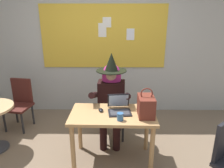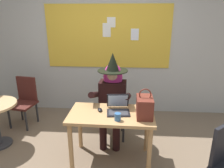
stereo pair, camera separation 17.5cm
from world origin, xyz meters
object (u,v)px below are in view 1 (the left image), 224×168
at_px(coffee_mug, 120,117).
at_px(chair_spare_by_window, 20,101).
at_px(laptop, 119,108).
at_px(desk_main, 113,121).
at_px(handbag, 146,106).
at_px(person_costumed, 111,94).
at_px(chair_at_desk, 111,107).
at_px(computer_mouse, 101,110).

xyz_separation_m(coffee_mug, chair_spare_by_window, (-1.76, 1.13, -0.29)).
bearing_deg(coffee_mug, laptop, 91.31).
distance_m(desk_main, laptop, 0.20).
height_order(coffee_mug, chair_spare_by_window, chair_spare_by_window).
bearing_deg(handbag, coffee_mug, -158.44).
distance_m(person_costumed, laptop, 0.50).
height_order(chair_at_desk, handbag, handbag).
height_order(chair_at_desk, computer_mouse, chair_at_desk).
height_order(person_costumed, handbag, person_costumed).
bearing_deg(desk_main, person_costumed, 92.72).
relative_size(laptop, handbag, 0.89).
distance_m(desk_main, computer_mouse, 0.22).
bearing_deg(laptop, chair_spare_by_window, 148.16).
height_order(desk_main, person_costumed, person_costumed).
relative_size(computer_mouse, handbag, 0.28).
xyz_separation_m(desk_main, chair_at_desk, (-0.03, 0.67, -0.11)).
bearing_deg(laptop, handbag, -24.64).
bearing_deg(handbag, chair_at_desk, 121.93).
bearing_deg(chair_spare_by_window, person_costumed, 86.63).
bearing_deg(chair_at_desk, desk_main, -2.24).
height_order(computer_mouse, chair_spare_by_window, chair_spare_by_window).
bearing_deg(chair_spare_by_window, computer_mouse, 69.65).
height_order(desk_main, chair_spare_by_window, chair_spare_by_window).
xyz_separation_m(desk_main, chair_spare_by_window, (-1.67, 0.94, -0.12)).
distance_m(handbag, coffee_mug, 0.37).
bearing_deg(coffee_mug, chair_spare_by_window, 147.41).
bearing_deg(chair_spare_by_window, coffee_mug, 67.27).
distance_m(chair_at_desk, handbag, 0.93).
bearing_deg(computer_mouse, desk_main, -36.49).
xyz_separation_m(computer_mouse, handbag, (0.59, -0.12, 0.12)).
bearing_deg(chair_at_desk, coffee_mug, 3.34).
height_order(laptop, coffee_mug, laptop).
xyz_separation_m(desk_main, handbag, (0.43, -0.06, 0.25)).
bearing_deg(person_costumed, coffee_mug, 12.03).
bearing_deg(chair_spare_by_window, handbag, 74.44).
distance_m(computer_mouse, handbag, 0.61).
bearing_deg(chair_at_desk, computer_mouse, -16.67).
relative_size(desk_main, laptop, 3.36).
xyz_separation_m(handbag, chair_spare_by_window, (-2.10, 1.00, -0.37)).
xyz_separation_m(laptop, handbag, (0.34, -0.12, 0.08)).
distance_m(laptop, handbag, 0.37).
xyz_separation_m(chair_at_desk, person_costumed, (0.00, -0.12, 0.28)).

